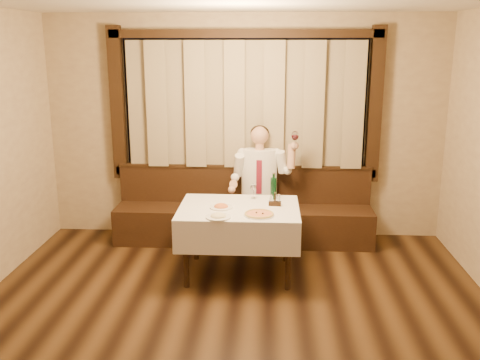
# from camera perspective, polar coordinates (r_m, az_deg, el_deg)

# --- Properties ---
(room) EXTENTS (5.01, 6.01, 2.81)m
(room) POSITION_cam_1_polar(r_m,az_deg,el_deg) (4.78, -0.63, 3.03)
(room) COLOR black
(room) RESTS_ON ground
(banquette) EXTENTS (3.20, 0.61, 0.94)m
(banquette) POSITION_cam_1_polar(r_m,az_deg,el_deg) (6.77, 0.39, -3.92)
(banquette) COLOR black
(banquette) RESTS_ON ground
(dining_table) EXTENTS (1.27, 0.97, 0.76)m
(dining_table) POSITION_cam_1_polar(r_m,az_deg,el_deg) (5.70, -0.11, -3.90)
(dining_table) COLOR black
(dining_table) RESTS_ON ground
(pizza) EXTENTS (0.31, 0.31, 0.03)m
(pizza) POSITION_cam_1_polar(r_m,az_deg,el_deg) (5.39, 2.05, -3.66)
(pizza) COLOR white
(pizza) RESTS_ON dining_table
(pasta_red) EXTENTS (0.24, 0.24, 0.08)m
(pasta_red) POSITION_cam_1_polar(r_m,az_deg,el_deg) (5.62, -2.04, -2.67)
(pasta_red) COLOR white
(pasta_red) RESTS_ON dining_table
(pasta_cream) EXTENTS (0.25, 0.25, 0.09)m
(pasta_cream) POSITION_cam_1_polar(r_m,az_deg,el_deg) (5.31, -2.33, -3.70)
(pasta_cream) COLOR white
(pasta_cream) RESTS_ON dining_table
(green_bottle) EXTENTS (0.07, 0.07, 0.30)m
(green_bottle) POSITION_cam_1_polar(r_m,az_deg,el_deg) (5.92, 3.59, -0.86)
(green_bottle) COLOR #104D23
(green_bottle) RESTS_ON dining_table
(table_wine_glass) EXTENTS (0.07, 0.07, 0.17)m
(table_wine_glass) POSITION_cam_1_polar(r_m,az_deg,el_deg) (5.93, 1.43, -0.82)
(table_wine_glass) COLOR white
(table_wine_glass) RESTS_ON dining_table
(cruet_caddy) EXTENTS (0.13, 0.07, 0.14)m
(cruet_caddy) POSITION_cam_1_polar(r_m,az_deg,el_deg) (5.71, 3.75, -2.25)
(cruet_caddy) COLOR black
(cruet_caddy) RESTS_ON dining_table
(seated_man) EXTENTS (0.82, 0.61, 1.47)m
(seated_man) POSITION_cam_1_polar(r_m,az_deg,el_deg) (6.53, 2.12, 0.29)
(seated_man) COLOR black
(seated_man) RESTS_ON ground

